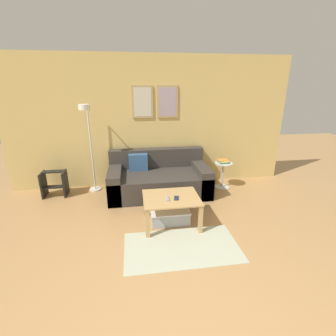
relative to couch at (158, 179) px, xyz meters
name	(u,v)px	position (x,y,z in m)	size (l,w,h in m)	color
wall_back	(151,123)	(-0.07, 0.51, 1.01)	(5.60, 0.09, 2.55)	#D6B76B
area_rug	(182,247)	(0.11, -1.74, -0.27)	(1.48, 0.83, 0.01)	#B2B79E
couch	(158,179)	(0.00, 0.00, 0.00)	(1.88, 0.98, 0.79)	#38332D
coffee_table	(171,202)	(0.06, -1.16, 0.09)	(0.82, 0.66, 0.45)	tan
storage_bin	(170,216)	(0.05, -1.11, -0.17)	(0.59, 0.36, 0.21)	#9EA3A8
floor_lamp	(88,134)	(-1.24, 0.16, 0.89)	(0.23, 0.48, 1.69)	silver
side_table	(223,173)	(1.31, 0.04, 0.04)	(0.36, 0.36, 0.53)	silver
book_stack	(223,161)	(1.30, 0.05, 0.29)	(0.24, 0.21, 0.06)	#387F4C
remote_control	(167,198)	(-0.01, -1.22, 0.18)	(0.04, 0.15, 0.02)	#99999E
cell_phone	(176,198)	(0.13, -1.21, 0.18)	(0.07, 0.14, 0.01)	#1E2338
step_stool	(54,183)	(-1.95, 0.14, -0.02)	(0.42, 0.32, 0.47)	black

